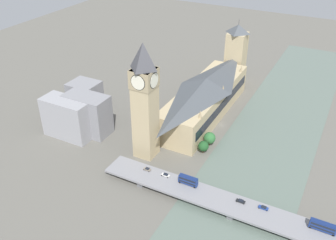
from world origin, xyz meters
name	(u,v)px	position (x,y,z in m)	size (l,w,h in m)	color
ground_plane	(222,125)	(0.00, 0.00, 0.00)	(600.00, 600.00, 0.00)	#605E56
river_water	(272,138)	(-33.85, 0.00, 0.15)	(55.70, 360.00, 0.30)	slate
parliament_hall	(205,97)	(16.24, -8.00, 13.86)	(26.94, 100.27, 27.95)	tan
clock_tower	(145,99)	(28.41, 52.00, 37.49)	(12.94, 12.94, 69.57)	tan
victoria_tower	(236,54)	(16.29, -69.43, 24.04)	(14.59, 14.59, 52.09)	tan
road_bridge	(234,206)	(-33.85, 73.49, 3.61)	(143.40, 15.25, 4.50)	slate
double_decker_bus_mid	(188,180)	(-7.52, 70.36, 7.26)	(10.35, 2.61, 4.99)	navy
double_decker_bus_rear	(323,226)	(-73.77, 70.72, 7.10)	(11.63, 2.62, 4.72)	navy
car_northbound_lead	(263,208)	(-46.96, 69.57, 5.18)	(4.69, 1.89, 1.36)	navy
car_northbound_mid	(166,175)	(5.95, 69.92, 5.23)	(4.61, 1.84, 1.46)	silver
car_northbound_tail	(241,201)	(-35.90, 70.30, 5.18)	(4.40, 1.78, 1.37)	black
car_southbound_lead	(147,169)	(17.14, 70.20, 5.22)	(4.03, 1.92, 1.44)	slate
city_block_west	(88,114)	(74.38, 47.78, 13.09)	(28.77, 15.29, 26.18)	gray
city_block_center	(68,118)	(82.58, 57.53, 12.92)	(31.57, 14.51, 25.83)	#939399
city_block_east	(86,99)	(89.40, 31.17, 12.41)	(19.62, 17.05, 24.82)	gray
tree_embankment_near	(203,146)	(-1.20, 35.32, 4.87)	(6.39, 6.39, 8.08)	brown
tree_embankment_mid	(210,138)	(-1.52, 26.56, 5.62)	(7.34, 7.34, 9.30)	brown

